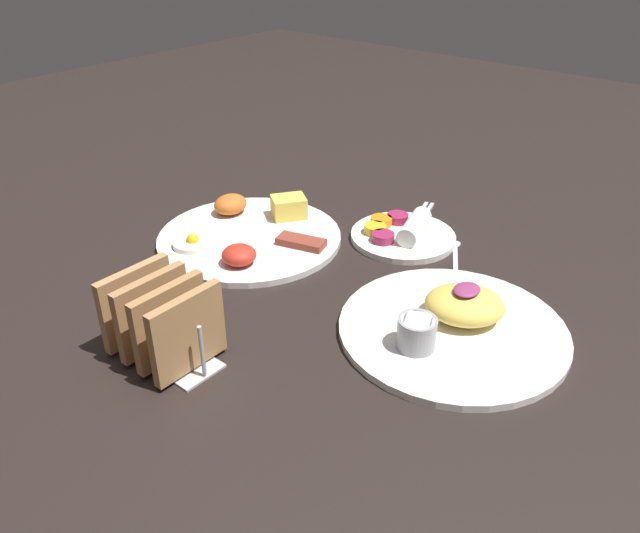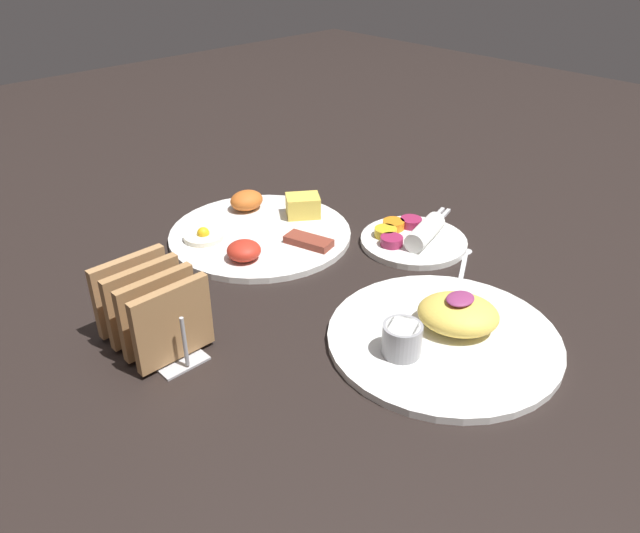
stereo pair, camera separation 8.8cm
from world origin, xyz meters
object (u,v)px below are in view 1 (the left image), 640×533
plate_breakfast (250,234)px  toast_rack (162,321)px  plate_condiments (401,232)px  plate_foreground (453,323)px

plate_breakfast → toast_rack: (-0.28, -0.14, 0.04)m
plate_condiments → plate_breakfast: bearing=130.5°
plate_condiments → plate_foreground: size_ratio=0.64×
plate_foreground → toast_rack: (-0.26, 0.25, 0.03)m
plate_breakfast → toast_rack: 0.31m
plate_condiments → plate_foreground: bearing=-131.8°
plate_foreground → toast_rack: 0.36m
plate_breakfast → plate_condiments: plate_breakfast is taller
plate_breakfast → plate_foreground: size_ratio=1.02×
plate_foreground → toast_rack: toast_rack is taller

